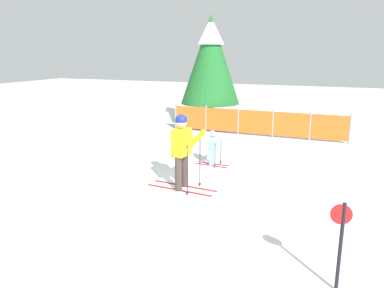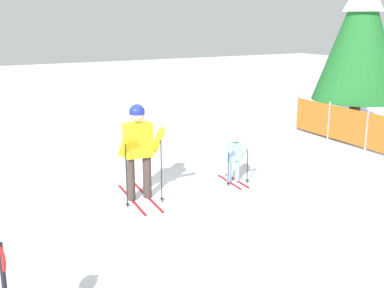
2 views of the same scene
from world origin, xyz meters
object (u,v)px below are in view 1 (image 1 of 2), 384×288
at_px(skier_adult, 182,145).
at_px(safety_fence, 255,122).
at_px(conifer_far, 211,58).
at_px(skier_child, 213,145).
at_px(trail_marker, 341,237).

bearing_deg(skier_adult, safety_fence, 92.12).
bearing_deg(safety_fence, conifer_far, 150.62).
bearing_deg(skier_child, safety_fence, 90.87).
distance_m(skier_adult, skier_child, 2.15).
height_order(skier_child, conifer_far, conifer_far).
bearing_deg(skier_child, trail_marker, -50.47).
bearing_deg(skier_child, skier_adult, -86.72).
distance_m(skier_child, safety_fence, 4.34).
distance_m(conifer_far, trail_marker, 12.14).
distance_m(skier_adult, safety_fence, 6.46).
relative_size(skier_child, conifer_far, 0.22).
relative_size(skier_adult, trail_marker, 1.41).
relative_size(skier_adult, conifer_far, 0.38).
bearing_deg(conifer_far, skier_child, -69.98).
height_order(safety_fence, trail_marker, trail_marker).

